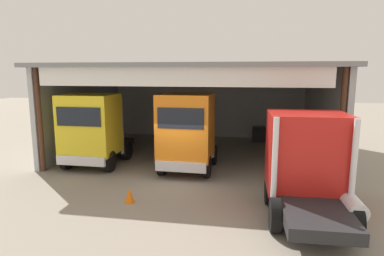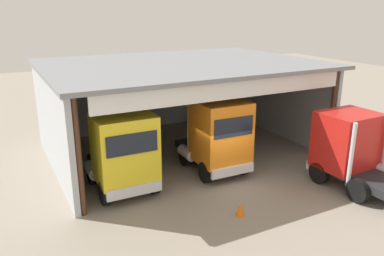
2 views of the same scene
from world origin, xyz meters
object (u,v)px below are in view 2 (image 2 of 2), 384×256
truck_orange_yard_outside (217,136)px  traffic_cone (240,210)px  tool_cart (204,117)px  oil_drum (117,129)px  truck_yellow_right_bay (123,153)px  truck_red_center_bay (351,148)px

truck_orange_yard_outside → traffic_cone: (-1.37, -4.05, -1.66)m
tool_cart → oil_drum: bearing=177.0°
truck_orange_yard_outside → truck_yellow_right_bay: bearing=0.4°
truck_orange_yard_outside → truck_red_center_bay: (4.79, -3.92, -0.17)m
truck_yellow_right_bay → tool_cart: 11.33m
truck_orange_yard_outside → oil_drum: bearing=-70.2°
truck_orange_yard_outside → tool_cart: (3.56, 7.63, -1.44)m
truck_orange_yard_outside → truck_red_center_bay: bearing=142.1°
truck_yellow_right_bay → oil_drum: truck_yellow_right_bay is taller
traffic_cone → truck_yellow_right_bay: bearing=129.4°
truck_orange_yard_outside → truck_red_center_bay: truck_orange_yard_outside is taller
truck_red_center_bay → tool_cart: (-1.23, 11.54, -1.26)m
truck_red_center_bay → tool_cart: size_ratio=4.53×
oil_drum → truck_yellow_right_bay: bearing=-105.1°
truck_orange_yard_outside → traffic_cone: size_ratio=8.51×
truck_yellow_right_bay → oil_drum: bearing=-104.7°
truck_yellow_right_bay → tool_cart: bearing=-137.4°
oil_drum → tool_cart: 6.22m
truck_yellow_right_bay → truck_orange_yard_outside: (4.77, -0.08, 0.06)m
tool_cart → traffic_cone: 12.68m
truck_yellow_right_bay → truck_red_center_bay: 10.36m
oil_drum → traffic_cone: size_ratio=1.57×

